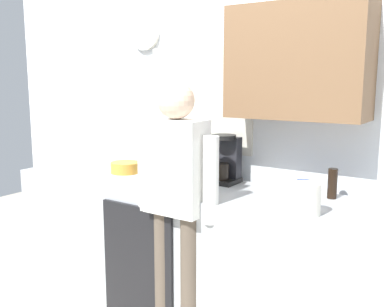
{
  "coord_description": "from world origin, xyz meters",
  "views": [
    {
      "loc": [
        1.5,
        -2.07,
        1.61
      ],
      "look_at": [
        -0.06,
        0.25,
        1.14
      ],
      "focal_mm": 41.32,
      "sensor_mm": 36.0,
      "label": 1
    }
  ],
  "objects_px": {
    "bottle_dark_sauce": "(332,184)",
    "bottle_amber_beer": "(147,171)",
    "person_at_sink": "(176,192)",
    "cup_blue_mug": "(303,188)",
    "storage_canister": "(307,199)",
    "bottle_green_wine": "(144,158)",
    "potted_plant": "(186,160)",
    "dish_soap": "(163,165)",
    "coffee_maker": "(225,161)",
    "mixing_bowl": "(125,167)"
  },
  "relations": [
    {
      "from": "storage_canister",
      "to": "person_at_sink",
      "type": "bearing_deg",
      "value": -172.01
    },
    {
      "from": "dish_soap",
      "to": "cup_blue_mug",
      "type": "bearing_deg",
      "value": 0.31
    },
    {
      "from": "bottle_dark_sauce",
      "to": "bottle_amber_beer",
      "type": "height_order",
      "value": "bottle_amber_beer"
    },
    {
      "from": "potted_plant",
      "to": "storage_canister",
      "type": "relative_size",
      "value": 1.35
    },
    {
      "from": "mixing_bowl",
      "to": "storage_canister",
      "type": "bearing_deg",
      "value": -9.69
    },
    {
      "from": "bottle_dark_sauce",
      "to": "bottle_green_wine",
      "type": "height_order",
      "value": "bottle_green_wine"
    },
    {
      "from": "bottle_amber_beer",
      "to": "storage_canister",
      "type": "height_order",
      "value": "bottle_amber_beer"
    },
    {
      "from": "coffee_maker",
      "to": "cup_blue_mug",
      "type": "xyz_separation_m",
      "value": [
        0.58,
        -0.07,
        -0.1
      ]
    },
    {
      "from": "bottle_green_wine",
      "to": "person_at_sink",
      "type": "xyz_separation_m",
      "value": [
        0.48,
        -0.27,
        -0.11
      ]
    },
    {
      "from": "cup_blue_mug",
      "to": "storage_canister",
      "type": "xyz_separation_m",
      "value": [
        0.14,
        -0.34,
        0.04
      ]
    },
    {
      "from": "bottle_green_wine",
      "to": "bottle_amber_beer",
      "type": "bearing_deg",
      "value": -45.29
    },
    {
      "from": "coffee_maker",
      "to": "potted_plant",
      "type": "height_order",
      "value": "coffee_maker"
    },
    {
      "from": "coffee_maker",
      "to": "bottle_green_wine",
      "type": "distance_m",
      "value": 0.57
    },
    {
      "from": "mixing_bowl",
      "to": "person_at_sink",
      "type": "height_order",
      "value": "person_at_sink"
    },
    {
      "from": "cup_blue_mug",
      "to": "mixing_bowl",
      "type": "height_order",
      "value": "cup_blue_mug"
    },
    {
      "from": "storage_canister",
      "to": "person_at_sink",
      "type": "distance_m",
      "value": 0.77
    },
    {
      "from": "bottle_dark_sauce",
      "to": "dish_soap",
      "type": "distance_m",
      "value": 1.22
    },
    {
      "from": "bottle_amber_beer",
      "to": "cup_blue_mug",
      "type": "bearing_deg",
      "value": 21.69
    },
    {
      "from": "bottle_green_wine",
      "to": "storage_canister",
      "type": "height_order",
      "value": "bottle_green_wine"
    },
    {
      "from": "mixing_bowl",
      "to": "dish_soap",
      "type": "distance_m",
      "value": 0.31
    },
    {
      "from": "coffee_maker",
      "to": "dish_soap",
      "type": "distance_m",
      "value": 0.49
    },
    {
      "from": "coffee_maker",
      "to": "storage_canister",
      "type": "height_order",
      "value": "coffee_maker"
    },
    {
      "from": "coffee_maker",
      "to": "mixing_bowl",
      "type": "bearing_deg",
      "value": -169.07
    },
    {
      "from": "potted_plant",
      "to": "storage_canister",
      "type": "bearing_deg",
      "value": -19.52
    },
    {
      "from": "bottle_green_wine",
      "to": "dish_soap",
      "type": "height_order",
      "value": "bottle_green_wine"
    },
    {
      "from": "bottle_dark_sauce",
      "to": "potted_plant",
      "type": "xyz_separation_m",
      "value": [
        -1.03,
        -0.04,
        0.04
      ]
    },
    {
      "from": "coffee_maker",
      "to": "bottle_dark_sauce",
      "type": "height_order",
      "value": "coffee_maker"
    },
    {
      "from": "bottle_amber_beer",
      "to": "bottle_green_wine",
      "type": "height_order",
      "value": "bottle_green_wine"
    },
    {
      "from": "cup_blue_mug",
      "to": "dish_soap",
      "type": "xyz_separation_m",
      "value": [
        -1.06,
        -0.01,
        0.03
      ]
    },
    {
      "from": "bottle_amber_beer",
      "to": "cup_blue_mug",
      "type": "xyz_separation_m",
      "value": [
        0.91,
        0.36,
        -0.07
      ]
    },
    {
      "from": "bottle_dark_sauce",
      "to": "bottle_green_wine",
      "type": "distance_m",
      "value": 1.27
    },
    {
      "from": "potted_plant",
      "to": "dish_soap",
      "type": "bearing_deg",
      "value": -172.68
    },
    {
      "from": "bottle_green_wine",
      "to": "potted_plant",
      "type": "bearing_deg",
      "value": 41.32
    },
    {
      "from": "coffee_maker",
      "to": "potted_plant",
      "type": "relative_size",
      "value": 1.43
    },
    {
      "from": "bottle_dark_sauce",
      "to": "bottle_amber_beer",
      "type": "xyz_separation_m",
      "value": [
        -1.07,
        -0.42,
        0.03
      ]
    },
    {
      "from": "coffee_maker",
      "to": "bottle_green_wine",
      "type": "bearing_deg",
      "value": -154.88
    },
    {
      "from": "mixing_bowl",
      "to": "potted_plant",
      "type": "height_order",
      "value": "potted_plant"
    },
    {
      "from": "bottle_amber_beer",
      "to": "dish_soap",
      "type": "distance_m",
      "value": 0.39
    },
    {
      "from": "bottle_green_wine",
      "to": "dish_soap",
      "type": "bearing_deg",
      "value": 79.07
    },
    {
      "from": "storage_canister",
      "to": "bottle_dark_sauce",
      "type": "bearing_deg",
      "value": 88.0
    },
    {
      "from": "bottle_amber_beer",
      "to": "dish_soap",
      "type": "height_order",
      "value": "bottle_amber_beer"
    },
    {
      "from": "person_at_sink",
      "to": "bottle_dark_sauce",
      "type": "bearing_deg",
      "value": 43.83
    },
    {
      "from": "cup_blue_mug",
      "to": "storage_canister",
      "type": "bearing_deg",
      "value": -67.45
    },
    {
      "from": "bottle_green_wine",
      "to": "potted_plant",
      "type": "height_order",
      "value": "bottle_green_wine"
    },
    {
      "from": "bottle_amber_beer",
      "to": "person_at_sink",
      "type": "height_order",
      "value": "person_at_sink"
    },
    {
      "from": "dish_soap",
      "to": "storage_canister",
      "type": "distance_m",
      "value": 1.25
    },
    {
      "from": "dish_soap",
      "to": "person_at_sink",
      "type": "bearing_deg",
      "value": -44.96
    },
    {
      "from": "potted_plant",
      "to": "storage_canister",
      "type": "distance_m",
      "value": 1.08
    },
    {
      "from": "coffee_maker",
      "to": "bottle_green_wine",
      "type": "height_order",
      "value": "coffee_maker"
    },
    {
      "from": "coffee_maker",
      "to": "mixing_bowl",
      "type": "height_order",
      "value": "coffee_maker"
    }
  ]
}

